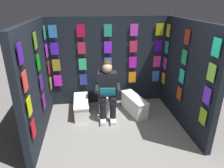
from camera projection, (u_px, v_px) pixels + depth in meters
ground_plane at (124, 164)px, 3.12m from camera, size 30.00×30.00×0.00m
display_wall_back at (108, 61)px, 4.69m from camera, size 2.74×0.14×2.00m
display_wall_left at (186, 75)px, 3.86m from camera, size 0.14×2.09×2.00m
display_wall_right at (36, 82)px, 3.53m from camera, size 0.14×2.09×2.00m
toilet at (107, 97)px, 4.53m from camera, size 0.42×0.57×0.77m
person_reading at (107, 90)px, 4.22m from camera, size 0.55×0.71×1.19m
comic_longbox_near at (81, 107)px, 4.44m from camera, size 0.32×0.82×0.33m
comic_longbox_far at (134, 105)px, 4.47m from camera, size 0.47×0.85×0.38m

